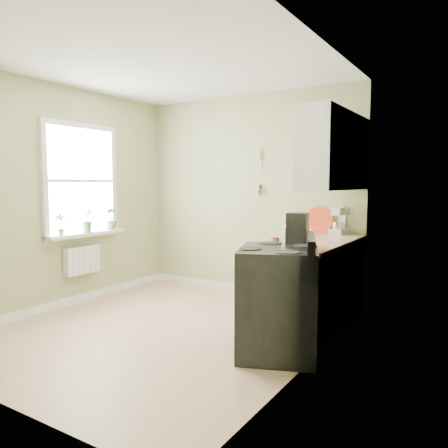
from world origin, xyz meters
The scene contains 21 objects.
floor centered at (0.00, 0.00, -0.01)m, with size 3.20×3.60×0.02m, color tan.
ceiling centered at (0.00, 0.00, 2.71)m, with size 3.20×3.60×0.02m, color white.
wall_back centered at (0.00, 1.81, 1.35)m, with size 3.20×0.02×2.70m, color tan.
wall_left centered at (-1.61, 0.00, 1.35)m, with size 0.02×3.60×2.70m, color tan.
wall_right centered at (1.61, 0.00, 1.35)m, with size 0.02×3.60×2.70m, color tan.
base_cabinets centered at (1.30, 1.00, 0.43)m, with size 0.60×1.60×0.87m, color white.
countertop centered at (1.29, 1.00, 0.89)m, with size 0.64×1.60×0.04m, color #D7AE84.
upper_cabinets centered at (1.43, 1.10, 1.85)m, with size 0.35×1.40×0.80m, color white.
window centered at (-1.58, 0.30, 1.55)m, with size 0.06×1.14×1.44m.
window_sill centered at (-1.51, 0.30, 0.88)m, with size 0.18×1.14×0.04m, color white.
radiator centered at (-1.54, 0.25, 0.55)m, with size 0.12×0.50×0.35m, color white.
wall_utensils centered at (0.20, 1.78, 1.56)m, with size 0.02×0.14×0.58m.
stove centered at (1.28, 0.05, 0.48)m, with size 0.94×0.97×1.08m.
stand_mixer centered at (1.32, 1.71, 1.06)m, with size 0.23×0.32×0.36m.
kettle centered at (1.05, 0.77, 1.01)m, with size 0.19×0.11×0.20m.
coffee_maker centered at (1.29, 0.43, 1.07)m, with size 0.23×0.25×0.33m.
red_tray centered at (1.05, 1.72, 1.07)m, with size 0.33×0.33×0.02m, color red.
jar centered at (1.09, 0.37, 0.95)m, with size 0.08×0.08×0.09m.
plant_a centered at (-1.50, -0.09, 1.04)m, with size 0.14×0.10×0.28m, color #4E8139.
plant_b centered at (-1.50, 0.31, 1.06)m, with size 0.18×0.14×0.32m, color #4E8139.
plant_c centered at (-1.50, 0.71, 1.05)m, with size 0.16×0.16×0.29m, color #4E8139.
Camera 1 is at (2.88, -3.43, 1.52)m, focal length 35.00 mm.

